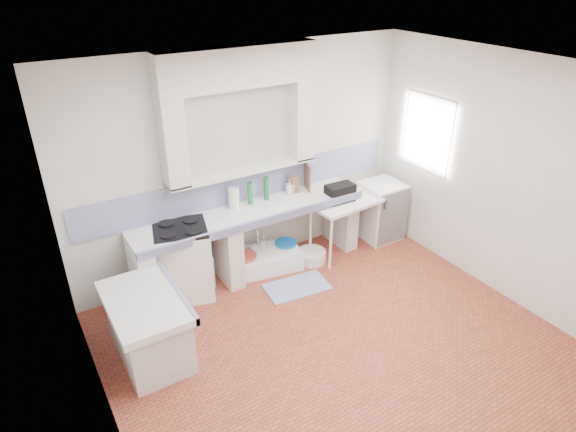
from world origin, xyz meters
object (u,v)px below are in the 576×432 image
stove (184,262)px  sink (265,261)px  fridge (380,210)px  side_table (344,227)px

stove → sink: 1.13m
sink → fridge: fridge is taller
stove → sink: stove is taller
fridge → side_table: bearing=-172.3°
sink → side_table: 1.18m
fridge → stove: bearing=177.9°
side_table → sink: bearing=165.2°
side_table → fridge: fridge is taller
side_table → fridge: (0.71, 0.08, 0.03)m
sink → fridge: (1.83, -0.13, 0.31)m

